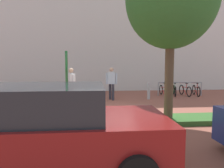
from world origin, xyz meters
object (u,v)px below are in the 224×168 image
at_px(bike_rack_cluster, 180,90).
at_px(person_casual_tan, 71,84).
at_px(car_maroon_wagon, 44,129).
at_px(bike_at_sign, 67,112).
at_px(bollard_steel, 149,91).
at_px(person_shirt_white, 111,81).
at_px(parking_sign_post, 67,77).

bearing_deg(bike_rack_cluster, person_casual_tan, -158.82).
distance_m(person_casual_tan, car_maroon_wagon, 6.05).
bearing_deg(bike_rack_cluster, bike_at_sign, -138.47).
bearing_deg(bollard_steel, bike_at_sign, -132.03).
distance_m(bollard_steel, person_casual_tan, 4.22).
bearing_deg(person_shirt_white, bike_at_sign, -113.10).
xyz_separation_m(bike_at_sign, person_shirt_white, (1.80, 4.22, 0.63)).
bearing_deg(bike_rack_cluster, car_maroon_wagon, -125.60).
bearing_deg(bike_at_sign, bike_rack_cluster, 41.53).
xyz_separation_m(bike_rack_cluster, person_shirt_white, (-4.21, -1.10, 0.64)).
relative_size(person_shirt_white, car_maroon_wagon, 0.40).
distance_m(bike_at_sign, person_casual_tan, 3.00).
distance_m(bollard_steel, car_maroon_wagon, 8.30).
bearing_deg(parking_sign_post, person_shirt_white, 68.34).
relative_size(parking_sign_post, bollard_steel, 2.56).
xyz_separation_m(parking_sign_post, person_casual_tan, (-0.19, 3.17, -0.53)).
relative_size(person_casual_tan, car_maroon_wagon, 0.40).
bearing_deg(bike_at_sign, car_maroon_wagon, -90.52).
bearing_deg(bike_at_sign, parking_sign_post, -82.45).
xyz_separation_m(bike_at_sign, person_casual_tan, (-0.16, 2.93, 0.63)).
xyz_separation_m(parking_sign_post, bollard_steel, (3.79, 4.47, -1.06)).
relative_size(bollard_steel, person_casual_tan, 0.52).
height_order(parking_sign_post, person_shirt_white, parking_sign_post).
distance_m(bike_rack_cluster, bollard_steel, 2.45).
relative_size(bike_rack_cluster, bollard_steel, 2.95).
distance_m(bike_at_sign, person_shirt_white, 4.64).
height_order(parking_sign_post, bollard_steel, parking_sign_post).
xyz_separation_m(bollard_steel, person_casual_tan, (-3.98, -1.30, 0.53)).
bearing_deg(parking_sign_post, person_casual_tan, 93.45).
xyz_separation_m(bike_rack_cluster, bollard_steel, (-2.19, -1.09, 0.10)).
bearing_deg(bollard_steel, bike_rack_cluster, 26.38).
relative_size(bike_at_sign, bollard_steel, 1.87).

